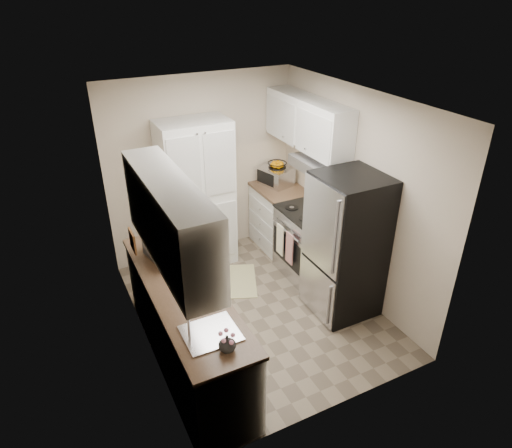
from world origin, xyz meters
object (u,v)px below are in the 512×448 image
at_px(pantry_cabinet, 197,196).
at_px(refrigerator, 346,246).
at_px(microwave, 166,248).
at_px(toaster_oven, 276,176).
at_px(wine_bottle, 146,238).
at_px(electric_range, 309,241).

xyz_separation_m(pantry_cabinet, refrigerator, (1.14, -1.73, -0.15)).
bearing_deg(microwave, refrigerator, -118.23).
height_order(microwave, toaster_oven, microwave).
bearing_deg(pantry_cabinet, wine_bottle, -134.82).
distance_m(pantry_cabinet, microwave, 1.40).
bearing_deg(microwave, wine_bottle, 17.85).
bearing_deg(electric_range, microwave, -172.82).
bearing_deg(electric_range, pantry_cabinet, 141.78).
height_order(refrigerator, wine_bottle, refrigerator).
height_order(electric_range, refrigerator, refrigerator).
distance_m(pantry_cabinet, electric_range, 1.58).
bearing_deg(refrigerator, toaster_oven, 87.95).
bearing_deg(microwave, toaster_oven, -70.84).
bearing_deg(toaster_oven, wine_bottle, -171.48).
bearing_deg(electric_range, refrigerator, -92.48).
relative_size(electric_range, microwave, 2.45).
height_order(electric_range, toaster_oven, toaster_oven).
bearing_deg(pantry_cabinet, microwave, -123.36).
bearing_deg(wine_bottle, toaster_oven, 24.06).
relative_size(pantry_cabinet, electric_range, 1.77).
distance_m(microwave, toaster_oven, 2.31).
xyz_separation_m(pantry_cabinet, toaster_oven, (1.20, 0.02, 0.04)).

